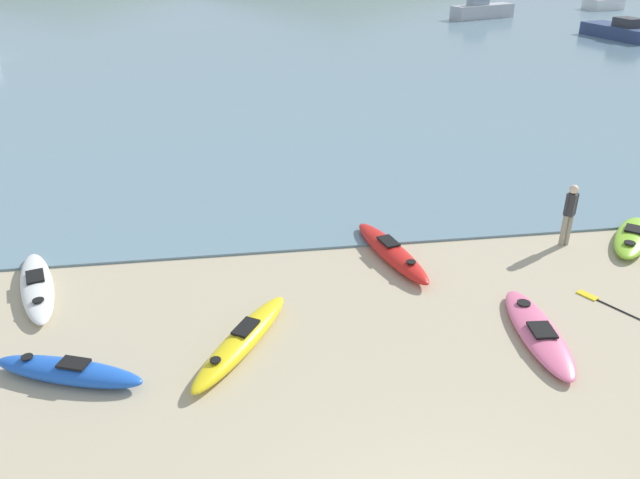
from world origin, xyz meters
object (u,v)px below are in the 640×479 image
Objects in this scene: kayak_on_sand_2 at (37,286)px; kayak_on_sand_4 at (391,252)px; kayak_on_sand_3 at (538,332)px; kayak_on_sand_5 at (242,340)px; moored_boat_1 at (603,4)px; moored_boat_2 at (482,10)px; moored_boat_3 at (621,31)px; person_near_waterline at (570,211)px; kayak_on_sand_0 at (632,237)px; kayak_on_sand_1 at (68,371)px.

kayak_on_sand_2 is 7.96m from kayak_on_sand_4.
kayak_on_sand_3 is 5.67m from kayak_on_sand_5.
moored_boat_1 is at bearing 53.51° from kayak_on_sand_5.
kayak_on_sand_5 is (-5.65, 0.48, 0.05)m from kayak_on_sand_3.
moored_boat_2 is 1.03× the size of moored_boat_3.
moored_boat_3 is (21.37, 32.07, 0.43)m from kayak_on_sand_3.
person_near_waterline is (8.05, 3.10, 0.74)m from kayak_on_sand_5.
person_near_waterline reaches higher than kayak_on_sand_0.
kayak_on_sand_5 is 41.57m from moored_boat_3.
kayak_on_sand_4 is at bearing -129.31° from moored_boat_3.
kayak_on_sand_1 is 60.80m from moored_boat_1.
kayak_on_sand_4 is (6.65, 3.50, 0.00)m from kayak_on_sand_1.
kayak_on_sand_3 is 46.01m from moored_boat_2.
kayak_on_sand_2 is at bearing -177.24° from kayak_on_sand_4.
kayak_on_sand_4 reaches higher than kayak_on_sand_0.
person_near_waterline is 51.51m from moored_boat_1.
moored_boat_1 is (26.79, 44.00, -0.39)m from person_near_waterline.
person_near_waterline is 41.83m from moored_boat_2.
kayak_on_sand_2 is 0.55× the size of moored_boat_2.
kayak_on_sand_3 is (8.67, -0.00, -0.05)m from kayak_on_sand_1.
moored_boat_1 is (37.86, 47.58, 0.35)m from kayak_on_sand_1.
kayak_on_sand_3 is 4.39m from person_near_waterline.
kayak_on_sand_3 is 55.82m from moored_boat_1.
moored_boat_3 is at bearing 58.96° from kayak_on_sand_0.
person_near_waterline is at bearing -108.57° from moored_boat_2.
kayak_on_sand_3 is at bearing -121.53° from moored_boat_1.
kayak_on_sand_0 is at bearing 16.85° from kayak_on_sand_5.
person_near_waterline reaches higher than kayak_on_sand_4.
kayak_on_sand_0 is 0.81× the size of kayak_on_sand_5.
kayak_on_sand_5 reaches higher than kayak_on_sand_0.
kayak_on_sand_3 is 0.99× the size of kayak_on_sand_5.
kayak_on_sand_2 is at bearing -137.27° from moored_boat_3.
kayak_on_sand_5 is at bearing -158.92° from person_near_waterline.
moored_boat_2 is (25.69, 40.11, 0.55)m from kayak_on_sand_2.
moored_boat_1 is at bearing 58.66° from person_near_waterline.
kayak_on_sand_4 is 54.01m from moored_boat_1.
person_near_waterline is at bearing 56.15° from kayak_on_sand_3.
kayak_on_sand_5 is 1.93× the size of person_near_waterline.
moored_boat_1 is (25.05, 44.14, 0.37)m from kayak_on_sand_0.
moored_boat_3 is at bearing 46.87° from kayak_on_sand_1.
moored_boat_3 reaches higher than kayak_on_sand_5.
kayak_on_sand_2 is 2.05× the size of person_near_waterline.
kayak_on_sand_4 reaches higher than kayak_on_sand_1.
kayak_on_sand_4 is 0.56× the size of moored_boat_2.
kayak_on_sand_0 is at bearing 39.74° from kayak_on_sand_3.
kayak_on_sand_5 is (-3.63, -3.03, -0.01)m from kayak_on_sand_4.
kayak_on_sand_0 is at bearing -0.56° from kayak_on_sand_4.
kayak_on_sand_0 is 0.83× the size of kayak_on_sand_3.
kayak_on_sand_0 is 13.27m from kayak_on_sand_1.
person_near_waterline reaches higher than kayak_on_sand_3.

